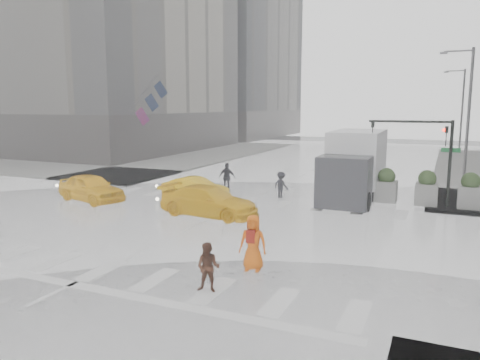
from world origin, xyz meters
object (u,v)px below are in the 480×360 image
at_px(box_truck, 354,164).
at_px(pedestrian_orange, 253,243).
at_px(pedestrian_brown, 208,267).
at_px(taxi_mid, 196,189).
at_px(traffic_signal_pole, 429,146).
at_px(taxi_front, 91,188).

bearing_deg(box_truck, pedestrian_orange, -94.46).
distance_m(pedestrian_brown, taxi_mid, 13.13).
xyz_separation_m(pedestrian_brown, pedestrian_orange, (0.47, 2.14, 0.20)).
xyz_separation_m(traffic_signal_pole, taxi_front, (-16.84, -5.62, -2.46)).
bearing_deg(pedestrian_brown, taxi_mid, 110.06).
relative_size(pedestrian_brown, pedestrian_orange, 0.79).
bearing_deg(pedestrian_brown, pedestrian_orange, 66.65).
bearing_deg(box_truck, traffic_signal_pole, -11.61).
bearing_deg(pedestrian_orange, taxi_mid, 119.67).
xyz_separation_m(taxi_mid, box_truck, (8.00, 3.61, 1.40)).
bearing_deg(taxi_mid, pedestrian_orange, -136.58).
distance_m(traffic_signal_pole, taxi_front, 17.92).
xyz_separation_m(pedestrian_brown, taxi_front, (-11.75, 8.53, 0.04)).
bearing_deg(box_truck, taxi_front, -154.94).
height_order(traffic_signal_pole, pedestrian_brown, traffic_signal_pole).
distance_m(taxi_front, box_truck, 14.53).
bearing_deg(pedestrian_brown, taxi_front, 133.18).
bearing_deg(taxi_front, pedestrian_brown, -109.92).
bearing_deg(pedestrian_orange, taxi_front, 143.74).
bearing_deg(pedestrian_brown, traffic_signal_pole, 59.38).
bearing_deg(pedestrian_orange, traffic_signal_pole, 60.33).
distance_m(pedestrian_orange, taxi_mid, 11.64).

